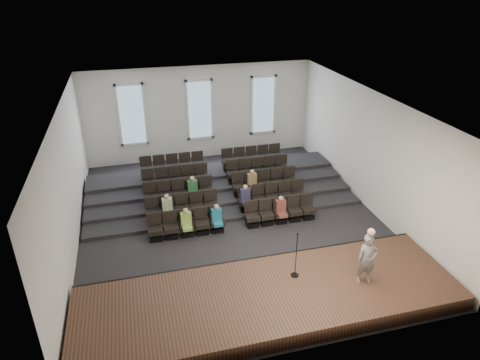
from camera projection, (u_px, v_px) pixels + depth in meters
name	position (u px, v px, depth m)	size (l,w,h in m)	color
ground	(231.00, 221.00, 17.68)	(14.00, 14.00, 0.00)	black
ceiling	(230.00, 103.00, 15.47)	(12.00, 14.00, 0.02)	white
wall_back	(200.00, 113.00, 22.67)	(12.00, 0.04, 5.00)	silver
wall_front	(298.00, 280.00, 10.48)	(12.00, 0.04, 5.00)	silver
wall_left	(67.00, 183.00, 15.21)	(0.04, 14.00, 5.00)	silver
wall_right	(370.00, 151.00, 17.94)	(0.04, 14.00, 5.00)	silver
stage	(270.00, 298.00, 13.14)	(11.80, 3.60, 0.50)	#4E3221
stage_lip	(254.00, 264.00, 14.68)	(11.80, 0.06, 0.52)	black
risers	(216.00, 183.00, 20.34)	(11.80, 4.80, 0.60)	black
seating_rows	(223.00, 190.00, 18.71)	(6.80, 4.70, 1.67)	black
windows	(200.00, 110.00, 22.52)	(8.44, 0.10, 3.24)	white
audience	(221.00, 201.00, 17.50)	(4.85, 2.64, 1.10)	#85B147
speaker	(367.00, 259.00, 13.13)	(0.61, 0.40, 1.68)	slate
mic_stand	(296.00, 263.00, 13.53)	(0.27, 0.27, 1.60)	black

